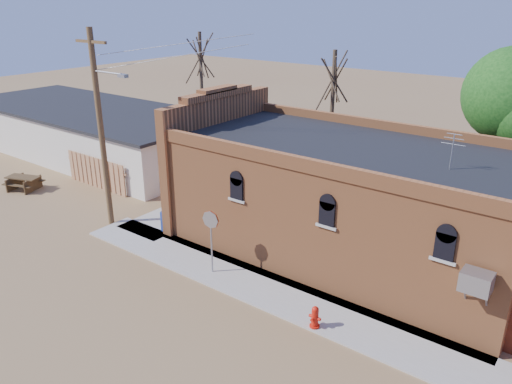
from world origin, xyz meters
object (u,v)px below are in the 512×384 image
Objects in this scene: brick_bar at (340,198)px; trash_barrel at (167,221)px; stop_sign at (211,226)px; utility_pole at (101,126)px; fire_hydrant at (315,317)px; picnic_table at (24,181)px.

brick_bar is 8.01m from trash_barrel.
brick_bar is at bearing 74.90° from stop_sign.
brick_bar is at bearing 23.69° from utility_pole.
fire_hydrant is 5.31m from stop_sign.
picnic_table is (-10.40, -1.10, -0.01)m from trash_barrel.
trash_barrel reaches higher than fire_hydrant.
fire_hydrant is 19.69m from picnic_table.
brick_bar is 7.39× the size of picnic_table.
utility_pole is (-9.79, -4.29, 2.43)m from brick_bar.
picnic_table is (-17.48, -4.38, -1.84)m from brick_bar.
brick_bar reaches higher than picnic_table.
trash_barrel is (2.71, 1.02, -4.26)m from utility_pole.
trash_barrel is (-9.26, 2.22, 0.05)m from fire_hydrant.
brick_bar is 18.11m from picnic_table.
fire_hydrant is at bearing -23.98° from picnic_table.
trash_barrel is at bearing 167.79° from fire_hydrant.
fire_hydrant is 0.35× the size of picnic_table.
brick_bar reaches higher than fire_hydrant.
brick_bar is 1.82× the size of utility_pole.
picnic_table is at bearing -173.97° from trash_barrel.
utility_pole is 11.71× the size of fire_hydrant.
utility_pole is 8.79m from picnic_table.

